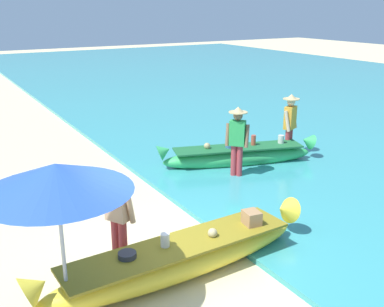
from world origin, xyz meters
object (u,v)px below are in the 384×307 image
at_px(boat_yellow_foreground, 181,258).
at_px(boat_green_midground, 238,156).
at_px(person_vendor_assistant, 290,122).
at_px(person_vendor_hatted, 237,138).
at_px(patio_umbrella_large, 56,179).
at_px(person_tourist_customer, 118,214).

height_order(boat_yellow_foreground, boat_green_midground, boat_yellow_foreground).
xyz_separation_m(boat_yellow_foreground, person_vendor_assistant, (5.34, 3.56, 0.72)).
bearing_deg(person_vendor_assistant, boat_green_midground, 176.42).
xyz_separation_m(boat_green_midground, person_vendor_hatted, (-0.56, -0.70, 0.73)).
height_order(person_vendor_assistant, patio_umbrella_large, patio_umbrella_large).
xyz_separation_m(person_tourist_customer, person_vendor_assistant, (6.03, 2.79, 0.12)).
bearing_deg(boat_yellow_foreground, person_tourist_customer, 132.13).
bearing_deg(patio_umbrella_large, person_vendor_assistant, 27.10).
distance_m(boat_yellow_foreground, person_vendor_hatted, 4.40).
xyz_separation_m(person_vendor_assistant, patio_umbrella_large, (-7.12, -3.64, 0.96)).
distance_m(person_vendor_hatted, person_tourist_customer, 4.44).
bearing_deg(boat_yellow_foreground, patio_umbrella_large, -177.26).
distance_m(person_tourist_customer, patio_umbrella_large, 1.76).
height_order(person_vendor_hatted, person_vendor_assistant, person_vendor_hatted).
bearing_deg(patio_umbrella_large, person_tourist_customer, 37.94).
height_order(person_tourist_customer, patio_umbrella_large, patio_umbrella_large).
bearing_deg(person_vendor_assistant, boat_yellow_foreground, -146.32).
distance_m(boat_green_midground, person_vendor_assistant, 1.76).
distance_m(boat_green_midground, person_tourist_customer, 5.32).
relative_size(boat_green_midground, patio_umbrella_large, 1.92).
relative_size(boat_green_midground, person_tourist_customer, 2.62).
bearing_deg(person_tourist_customer, boat_yellow_foreground, -47.87).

